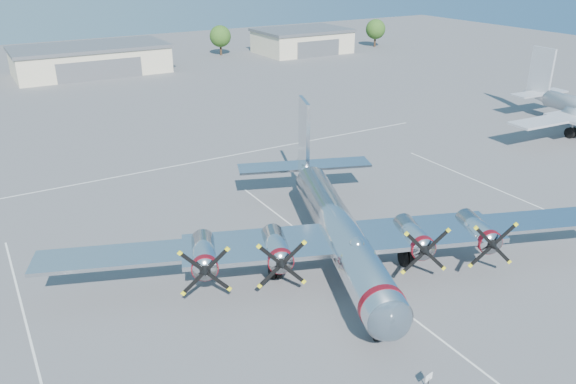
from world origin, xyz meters
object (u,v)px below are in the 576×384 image
hangar_east (302,41)px  main_bomber_b29 (335,258)px  hangar_center (91,59)px  tree_east (220,36)px  info_placard (429,379)px  tree_far_east (376,29)px

hangar_east → main_bomber_b29: hangar_east is taller
hangar_center → tree_east: tree_east is taller
hangar_east → tree_east: 19.04m
hangar_center → main_bomber_b29: 82.85m
hangar_center → main_bomber_b29: size_ratio=0.66×
info_placard → main_bomber_b29: bearing=64.5°
hangar_center → tree_far_east: bearing=-1.7°
tree_east → tree_far_east: size_ratio=1.00×
hangar_east → main_bomber_b29: 95.73m
tree_east → info_placard: (-33.76, -103.20, -3.45)m
hangar_east → main_bomber_b29: (-47.96, -82.81, -2.71)m
tree_east → info_placard: bearing=-108.1°
info_placard → tree_east: bearing=61.3°
hangar_east → tree_east: size_ratio=3.10×
hangar_east → tree_far_east: 20.15m
hangar_center → info_placard: size_ratio=26.01×
hangar_east → info_placard: bearing=-118.0°
tree_east → main_bomber_b29: tree_east is taller
tree_far_east → main_bomber_b29: size_ratio=0.15×
hangar_east → tree_east: tree_east is taller
hangar_center → tree_far_east: 68.05m
hangar_center → hangar_east: bearing=0.0°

